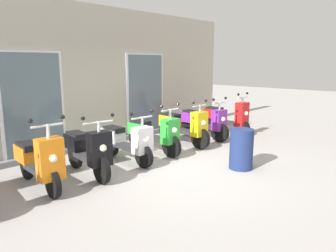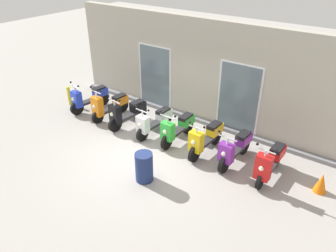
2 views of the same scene
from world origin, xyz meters
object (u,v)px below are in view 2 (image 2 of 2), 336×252
(curb_bollard, at_px, (69,96))
(traffic_cone, at_px, (321,183))
(scooter_yellow, at_px, (206,138))
(scooter_purple, at_px, (235,148))
(scooter_white, at_px, (154,121))
(scooter_red, at_px, (270,162))
(trash_bin, at_px, (144,167))
(scooter_black, at_px, (127,113))
(scooter_green, at_px, (178,128))
(scooter_blue, at_px, (89,98))
(scooter_orange, at_px, (109,105))

(curb_bollard, distance_m, traffic_cone, 8.96)
(scooter_yellow, bearing_deg, scooter_purple, 3.03)
(scooter_white, distance_m, scooter_yellow, 1.87)
(scooter_red, height_order, trash_bin, scooter_red)
(curb_bollard, bearing_deg, scooter_yellow, 1.71)
(scooter_yellow, height_order, scooter_purple, scooter_yellow)
(scooter_black, height_order, curb_bollard, scooter_black)
(scooter_black, bearing_deg, scooter_green, 5.50)
(scooter_white, relative_size, scooter_green, 0.98)
(scooter_green, height_order, traffic_cone, scooter_green)
(scooter_black, relative_size, curb_bollard, 2.29)
(scooter_purple, bearing_deg, scooter_black, -177.34)
(scooter_blue, height_order, scooter_red, scooter_red)
(scooter_white, bearing_deg, scooter_red, -1.00)
(scooter_orange, bearing_deg, scooter_black, -4.19)
(scooter_black, bearing_deg, scooter_blue, 177.38)
(scooter_purple, height_order, traffic_cone, scooter_purple)
(scooter_green, height_order, scooter_yellow, scooter_green)
(scooter_green, distance_m, scooter_red, 2.93)
(scooter_red, bearing_deg, trash_bin, -142.82)
(scooter_blue, distance_m, scooter_yellow, 4.81)
(trash_bin, relative_size, traffic_cone, 1.53)
(scooter_black, xyz_separation_m, scooter_yellow, (2.90, 0.13, -0.00))
(scooter_red, bearing_deg, scooter_white, 179.00)
(scooter_white, height_order, scooter_red, scooter_red)
(trash_bin, bearing_deg, curb_bollard, 160.48)
(scooter_black, xyz_separation_m, scooter_white, (1.03, 0.13, -0.04))
(scooter_orange, bearing_deg, scooter_red, -0.05)
(scooter_black, height_order, trash_bin, scooter_black)
(scooter_black, bearing_deg, scooter_yellow, 2.54)
(scooter_white, bearing_deg, scooter_green, 3.68)
(scooter_yellow, distance_m, scooter_red, 1.92)
(scooter_white, bearing_deg, scooter_purple, 1.02)
(scooter_blue, relative_size, scooter_green, 0.98)
(scooter_orange, xyz_separation_m, scooter_white, (1.93, 0.06, -0.03))
(scooter_green, bearing_deg, scooter_orange, -177.60)
(scooter_white, height_order, scooter_green, scooter_green)
(scooter_black, bearing_deg, curb_bollard, -179.13)
(scooter_blue, height_order, scooter_white, scooter_blue)
(scooter_black, distance_m, scooter_yellow, 2.90)
(scooter_white, bearing_deg, traffic_cone, 2.01)
(scooter_blue, distance_m, scooter_black, 1.92)
(scooter_black, xyz_separation_m, traffic_cone, (6.06, 0.30, -0.23))
(scooter_blue, bearing_deg, scooter_red, -0.23)
(scooter_purple, height_order, trash_bin, scooter_purple)
(scooter_green, xyz_separation_m, trash_bin, (0.38, -2.06, -0.07))
(traffic_cone, bearing_deg, scooter_orange, -178.04)
(scooter_purple, xyz_separation_m, curb_bollard, (-6.70, -0.22, -0.11))
(scooter_yellow, bearing_deg, scooter_white, -179.95)
(scooter_white, xyz_separation_m, trash_bin, (1.23, -2.00, -0.05))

